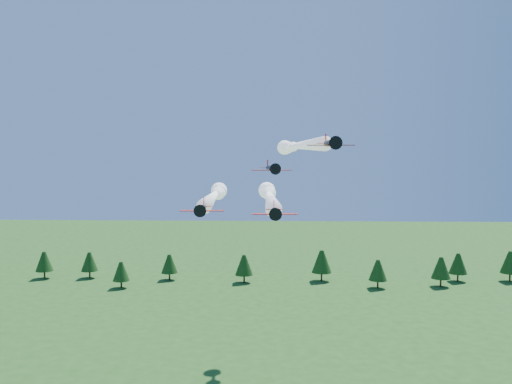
{
  "coord_description": "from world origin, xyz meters",
  "views": [
    {
      "loc": [
        0.72,
        -92.34,
        47.42
      ],
      "look_at": [
        -2.64,
        0.0,
        40.99
      ],
      "focal_mm": 40.0,
      "sensor_mm": 36.0,
      "label": 1
    }
  ],
  "objects_px": {
    "plane_slot": "(271,168)",
    "plane_lead": "(270,197)",
    "plane_left": "(214,196)",
    "plane_right": "(299,146)"
  },
  "relations": [
    {
      "from": "plane_left",
      "to": "plane_right",
      "type": "bearing_deg",
      "value": 25.37
    },
    {
      "from": "plane_slot",
      "to": "plane_lead",
      "type": "bearing_deg",
      "value": 80.24
    },
    {
      "from": "plane_left",
      "to": "plane_lead",
      "type": "bearing_deg",
      "value": -30.36
    },
    {
      "from": "plane_lead",
      "to": "plane_right",
      "type": "distance_m",
      "value": 19.46
    },
    {
      "from": "plane_lead",
      "to": "plane_slot",
      "type": "relative_size",
      "value": 6.5
    },
    {
      "from": "plane_left",
      "to": "plane_slot",
      "type": "xyz_separation_m",
      "value": [
        12.0,
        -16.17,
        6.12
      ]
    },
    {
      "from": "plane_lead",
      "to": "plane_slot",
      "type": "height_order",
      "value": "plane_slot"
    },
    {
      "from": "plane_left",
      "to": "plane_slot",
      "type": "bearing_deg",
      "value": -55.81
    },
    {
      "from": "plane_left",
      "to": "plane_slot",
      "type": "height_order",
      "value": "plane_slot"
    },
    {
      "from": "plane_right",
      "to": "plane_slot",
      "type": "bearing_deg",
      "value": -109.44
    }
  ]
}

